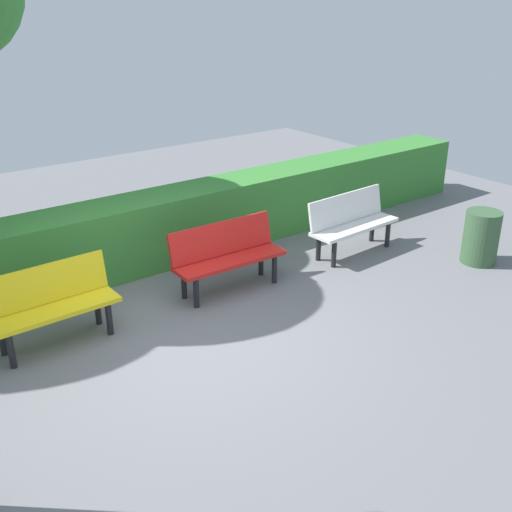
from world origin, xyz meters
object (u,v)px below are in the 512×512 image
bench_yellow (51,302)px  trash_bin (481,237)px  bench_white (351,221)px  bench_red (227,254)px

bench_yellow → trash_bin: bench_yellow is taller
bench_white → bench_yellow: bearing=-4.5°
bench_white → bench_yellow: same height
trash_bin → bench_red: bearing=-23.7°
bench_yellow → trash_bin: 5.72m
bench_red → bench_white: bearing=178.9°
bench_red → bench_yellow: bearing=0.4°
bench_white → trash_bin: bench_white is taller
bench_yellow → trash_bin: size_ratio=1.84×
bench_white → bench_red: (2.11, -0.10, 0.00)m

